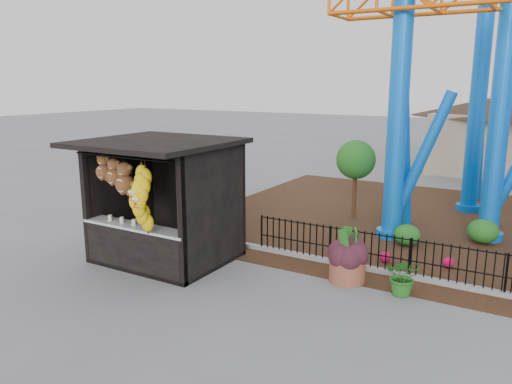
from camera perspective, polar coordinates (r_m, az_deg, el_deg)
The scene contains 8 objects.
ground at distance 10.80m, azimuth -1.89°, elevation -12.21°, with size 120.00×120.00×0.00m, color slate.
mulch_bed at distance 16.92m, azimuth 25.18°, elevation -4.20°, with size 18.00×12.00×0.02m, color #331E11.
curb at distance 12.17m, azimuth 22.69°, elevation -9.98°, with size 18.00×0.18×0.12m, color gray.
prize_booth at distance 12.71m, azimuth -11.08°, elevation -1.38°, with size 3.50×3.40×3.12m.
picket_fence at distance 11.95m, azimuth 27.17°, elevation -8.56°, with size 12.20×0.06×1.00m, color black, non-canonical shape.
terracotta_planter at distance 11.82m, azimuth 10.38°, elevation -8.75°, with size 0.83×0.83×0.54m, color brown.
planter_foliage at distance 11.62m, azimuth 10.49°, elevation -6.02°, with size 0.70×0.70×0.64m, color #35151F.
potted_plant at distance 11.30m, azimuth 16.53°, elevation -9.20°, with size 0.78×0.68×0.87m, color #1B5719.
Camera 1 is at (5.31, -8.26, 4.49)m, focal length 35.00 mm.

